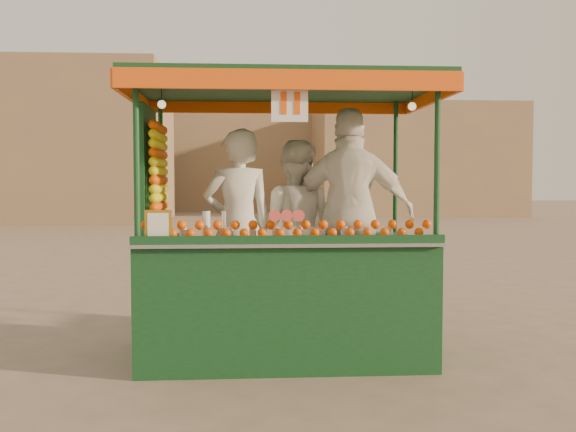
{
  "coord_description": "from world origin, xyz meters",
  "views": [
    {
      "loc": [
        -0.8,
        -5.81,
        1.54
      ],
      "look_at": [
        -0.43,
        -0.17,
        1.24
      ],
      "focal_mm": 39.91,
      "sensor_mm": 36.0,
      "label": 1
    }
  ],
  "objects": [
    {
      "name": "vendor_middle",
      "position": [
        -0.35,
        0.12,
        1.1
      ],
      "size": [
        0.93,
        0.81,
        1.64
      ],
      "rotation": [
        0.0,
        0.0,
        2.88
      ],
      "color": "white",
      "rests_on": "ground"
    },
    {
      "name": "juice_cart",
      "position": [
        -0.54,
        -0.25,
        0.79
      ],
      "size": [
        2.66,
        1.73,
        2.42
      ],
      "color": "#0E3619",
      "rests_on": "ground"
    },
    {
      "name": "ground",
      "position": [
        0.0,
        0.0,
        0.0
      ],
      "size": [
        90.0,
        90.0,
        0.0
      ],
      "primitive_type": "plane",
      "color": "#6D5C4E",
      "rests_on": "ground"
    },
    {
      "name": "building_right",
      "position": [
        7.0,
        24.0,
        2.5
      ],
      "size": [
        9.0,
        6.0,
        5.0
      ],
      "primitive_type": "cube",
      "color": "olive",
      "rests_on": "ground"
    },
    {
      "name": "building_left",
      "position": [
        -9.0,
        20.0,
        3.0
      ],
      "size": [
        10.0,
        6.0,
        6.0
      ],
      "primitive_type": "cube",
      "color": "olive",
      "rests_on": "ground"
    },
    {
      "name": "building_center",
      "position": [
        -2.0,
        30.0,
        3.5
      ],
      "size": [
        14.0,
        7.0,
        7.0
      ],
      "primitive_type": "cube",
      "color": "olive",
      "rests_on": "ground"
    },
    {
      "name": "vendor_left",
      "position": [
        -0.87,
        -0.1,
        1.14
      ],
      "size": [
        0.7,
        0.54,
        1.72
      ],
      "rotation": [
        0.0,
        0.0,
        3.36
      ],
      "color": "beige",
      "rests_on": "ground"
    },
    {
      "name": "vendor_right",
      "position": [
        0.15,
        -0.1,
        1.24
      ],
      "size": [
        1.19,
        0.63,
        1.92
      ],
      "rotation": [
        0.0,
        0.0,
        2.99
      ],
      "color": "white",
      "rests_on": "ground"
    }
  ]
}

